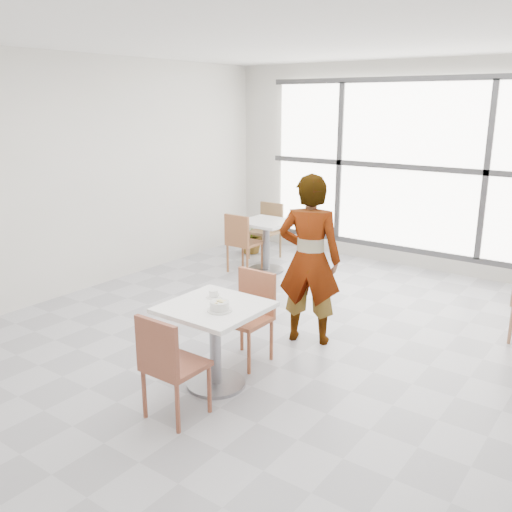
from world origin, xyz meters
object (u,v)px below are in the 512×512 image
Objects in this scene: main_table at (215,330)px; person at (309,260)px; chair_far at (250,310)px; coffee_cup at (214,294)px; plant_left at (252,234)px; oatmeal_bowl at (220,306)px; bg_chair_left_far at (268,227)px; chair_near at (168,361)px; bg_table_left at (266,239)px; bg_chair_left_near at (241,239)px.

main_table is 0.46× the size of person.
coffee_cup is (-0.06, -0.46, 0.28)m from chair_far.
person is at bearing 72.06° from chair_far.
plant_left is at bearing 121.99° from coffee_cup.
bg_chair_left_far is (-2.14, 3.75, -0.29)m from oatmeal_bowl.
coffee_cup is at bearing -61.79° from bg_chair_left_far.
chair_near is at bearing -95.55° from oatmeal_bowl.
bg_table_left is at bearing -42.00° from plant_left.
chair_far reaches higher than plant_left.
bg_table_left is (-1.55, 2.46, -0.01)m from chair_far.
coffee_cup is at bearing 55.96° from person.
person is 2.53m from bg_table_left.
chair_far is 3.90m from plant_left.
main_table is at bearing 63.06° from person.
bg_chair_left_near is (-0.23, -0.29, 0.01)m from bg_table_left.
oatmeal_bowl reaches higher than bg_table_left.
bg_chair_left_near is at bearing 123.80° from main_table.
chair_far is at bearing 96.87° from main_table.
chair_near is 0.63m from oatmeal_bowl.
chair_near is 1.00× the size of chair_far.
coffee_cup is 0.09× the size of person.
plant_left is (-0.35, 0.06, -0.18)m from bg_chair_left_far.
bg_chair_left_far reaches higher than bg_table_left.
plant_left is (-2.38, 3.74, -0.20)m from main_table.
chair_far is at bearing 51.84° from person.
chair_far is at bearing 105.67° from oatmeal_bowl.
bg_chair_left_near is at bearing 123.30° from coffee_cup.
chair_near is at bearing 119.42° from bg_chair_left_near.
oatmeal_bowl is 0.24× the size of bg_chair_left_far.
bg_chair_left_far is at bearing 118.84° from main_table.
coffee_cup is at bearing -76.01° from chair_near.
plant_left is (-0.52, 0.97, -0.18)m from bg_chair_left_near.
main_table is 0.92× the size of chair_far.
plant_left is at bearing 122.42° from main_table.
chair_near reaches higher than plant_left.
bg_chair_left_near reaches higher than oatmeal_bowl.
chair_far is 0.50× the size of person.
main_table reaches higher than plant_left.
chair_far is at bearing -57.59° from bg_chair_left_far.
person is (0.28, 1.15, 0.09)m from coffee_cup.
plant_left is (-2.25, 3.60, -0.46)m from coffee_cup.
chair_far is at bearing -83.75° from chair_near.
main_table is 1.07× the size of bg_table_left.
main_table is 0.92× the size of bg_chair_left_near.
oatmeal_bowl reaches higher than main_table.
coffee_cup is (-0.19, 0.78, 0.28)m from chair_near.
oatmeal_bowl reaches higher than coffee_cup.
coffee_cup is at bearing 131.81° from main_table.
person reaches higher than plant_left.
chair_far is at bearing 129.43° from bg_chair_left_near.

